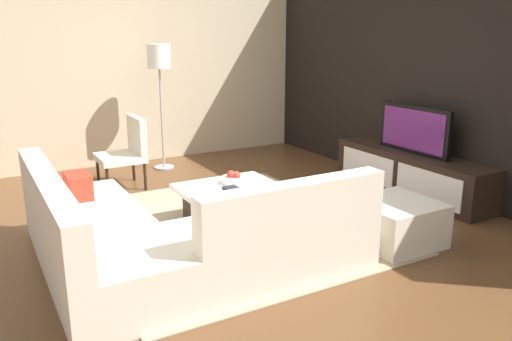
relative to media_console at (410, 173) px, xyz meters
name	(u,v)px	position (x,y,z in m)	size (l,w,h in m)	color
ground_plane	(231,231)	(0.00, -2.40, -0.25)	(14.00, 14.00, 0.00)	brown
feature_wall_back	(437,74)	(0.00, 0.30, 1.15)	(6.40, 0.12, 2.80)	black
side_wall_left	(142,65)	(-3.20, -2.20, 1.15)	(0.12, 5.20, 2.80)	beige
area_rug	(226,227)	(-0.10, -2.40, -0.24)	(3.01, 2.64, 0.01)	tan
media_console	(410,173)	(0.00, 0.00, 0.00)	(2.11, 0.50, 0.50)	black
television	(414,130)	(0.00, 0.00, 0.53)	(1.03, 0.06, 0.55)	black
sectional_couch	(166,238)	(0.51, -3.23, 0.03)	(2.27, 2.40, 0.83)	beige
coffee_table	(235,206)	(-0.10, -2.30, -0.05)	(1.00, 0.99, 0.38)	black
accent_chair_near	(127,148)	(-1.94, -2.83, 0.24)	(0.56, 0.53, 0.87)	black
floor_lamp	(159,65)	(-2.57, -2.15, 1.19)	(0.31, 0.31, 1.71)	#A5A5AA
ottoman	(395,222)	(1.01, -1.23, -0.05)	(0.70, 0.70, 0.40)	beige
fruit_bowl	(235,179)	(-0.28, -2.20, 0.18)	(0.28, 0.28, 0.14)	silver
book_stack	(234,192)	(0.12, -2.42, 0.18)	(0.21, 0.14, 0.09)	maroon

